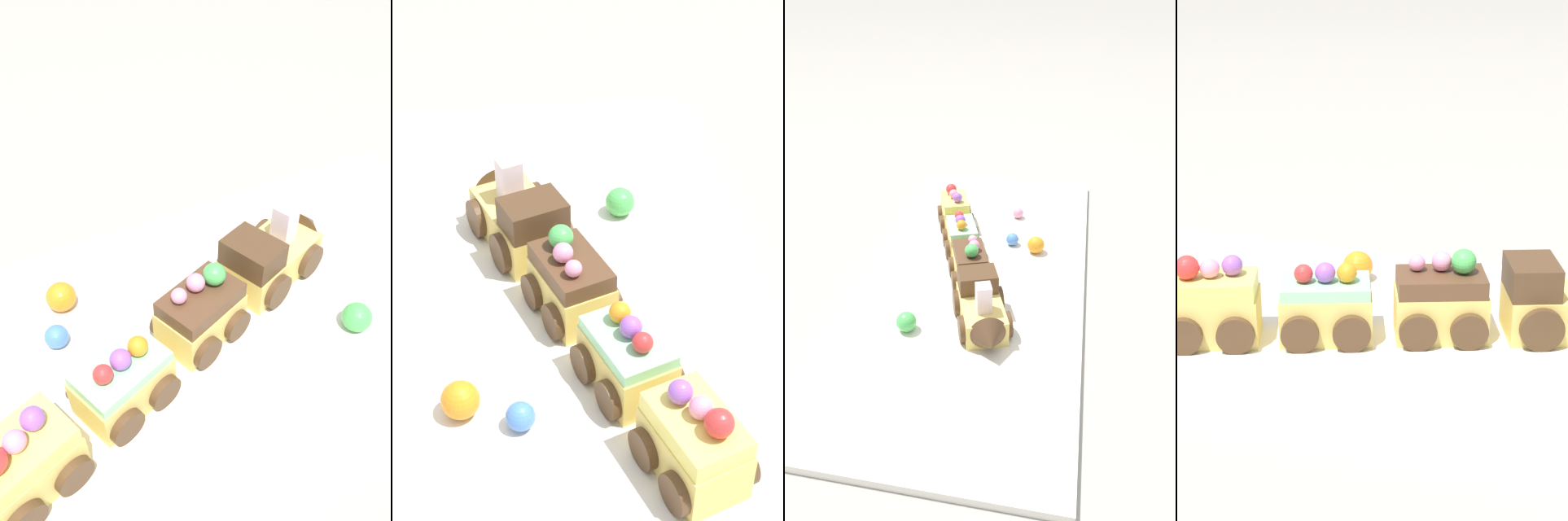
{
  "view_description": "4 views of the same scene",
  "coord_description": "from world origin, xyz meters",
  "views": [
    {
      "loc": [
        -0.12,
        -0.28,
        0.4
      ],
      "look_at": [
        0.03,
        0.02,
        0.08
      ],
      "focal_mm": 35.0,
      "sensor_mm": 36.0,
      "label": 1
    },
    {
      "loc": [
        -0.53,
        0.05,
        0.51
      ],
      "look_at": [
        0.05,
        -0.02,
        0.04
      ],
      "focal_mm": 60.0,
      "sensor_mm": 36.0,
      "label": 2
    },
    {
      "loc": [
        0.67,
        0.14,
        0.47
      ],
      "look_at": [
        0.04,
        0.01,
        0.06
      ],
      "focal_mm": 35.0,
      "sensor_mm": 36.0,
      "label": 3
    },
    {
      "loc": [
        0.17,
        -0.66,
        0.34
      ],
      "look_at": [
        -0.05,
        0.02,
        0.06
      ],
      "focal_mm": 60.0,
      "sensor_mm": 36.0,
      "label": 4
    }
  ],
  "objects": [
    {
      "name": "cake_car_chocolate",
      "position": [
        0.02,
        -0.01,
        0.04
      ],
      "size": [
        0.09,
        0.08,
        0.08
      ],
      "rotation": [
        0.0,
        0.0,
        0.35
      ],
      "color": "#EACC66",
      "rests_on": "display_board"
    },
    {
      "name": "cake_car_lemon",
      "position": [
        -0.16,
        -0.07,
        0.04
      ],
      "size": [
        0.09,
        0.08,
        0.08
      ],
      "rotation": [
        0.0,
        0.0,
        0.35
      ],
      "color": "#EACC66",
      "rests_on": "display_board"
    },
    {
      "name": "cake_train_locomotive",
      "position": [
        0.13,
        0.03,
        0.04
      ],
      "size": [
        0.15,
        0.1,
        0.08
      ],
      "rotation": [
        0.0,
        0.0,
        0.35
      ],
      "color": "#EACC66",
      "rests_on": "display_board"
    },
    {
      "name": "gumball_orange",
      "position": [
        -0.08,
        0.09,
        0.03
      ],
      "size": [
        0.03,
        0.03,
        0.03
      ],
      "primitive_type": "sphere",
      "color": "orange",
      "rests_on": "display_board"
    },
    {
      "name": "gumball_blue",
      "position": [
        -0.1,
        0.04,
        0.02
      ],
      "size": [
        0.02,
        0.02,
        0.02
      ],
      "primitive_type": "sphere",
      "color": "#4C84E0",
      "rests_on": "display_board"
    },
    {
      "name": "gumball_green",
      "position": [
        0.16,
        -0.07,
        0.03
      ],
      "size": [
        0.03,
        0.03,
        0.03
      ],
      "primitive_type": "sphere",
      "color": "#4CBC56",
      "rests_on": "display_board"
    },
    {
      "name": "display_board",
      "position": [
        0.0,
        0.0,
        0.01
      ],
      "size": [
        0.78,
        0.35,
        0.01
      ],
      "primitive_type": "cube",
      "color": "white",
      "rests_on": "ground_plane"
    },
    {
      "name": "cake_car_mint",
      "position": [
        -0.07,
        -0.04,
        0.04
      ],
      "size": [
        0.09,
        0.08,
        0.07
      ],
      "rotation": [
        0.0,
        0.0,
        0.35
      ],
      "color": "#EACC66",
      "rests_on": "display_board"
    },
    {
      "name": "ground_plane",
      "position": [
        0.0,
        0.0,
        0.0
      ],
      "size": [
        10.0,
        10.0,
        0.0
      ],
      "primitive_type": "plane",
      "color": "gray"
    }
  ]
}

